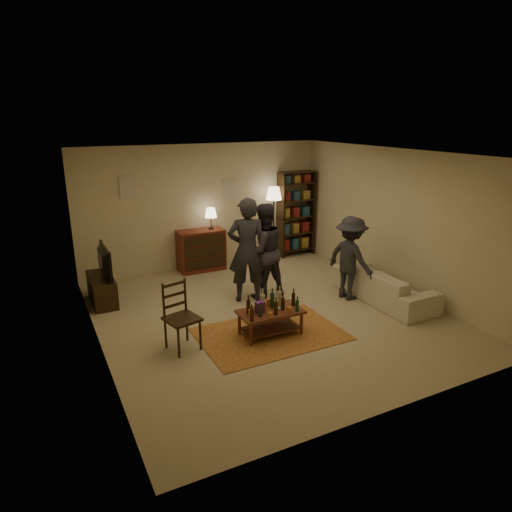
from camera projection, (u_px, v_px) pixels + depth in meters
floor at (268, 314)px, 7.85m from camera, size 6.00×6.00×0.00m
room_shell at (174, 188)px, 9.57m from camera, size 6.00×6.00×6.00m
rug at (270, 334)px, 7.12m from camera, size 2.20×1.50×0.01m
coffee_table at (270, 313)px, 7.01m from camera, size 1.00×0.56×0.74m
dining_chair at (179, 313)px, 6.57m from camera, size 0.54×0.54×1.03m
tv_stand at (102, 283)px, 8.22m from camera, size 0.40×1.00×1.06m
dresser at (202, 249)px, 9.94m from camera, size 1.00×0.50×1.36m
bookshelf at (296, 213)px, 10.88m from camera, size 0.90×0.34×2.02m
floor_lamp at (274, 199)px, 10.34m from camera, size 0.36×0.36×1.72m
sofa at (384, 284)px, 8.36m from camera, size 0.81×2.08×0.61m
person_left at (247, 250)px, 8.16m from camera, size 0.82×0.68×1.92m
person_right at (263, 251)px, 8.41m from camera, size 0.89×0.71×1.77m
person_by_sofa at (350, 258)px, 8.32m from camera, size 0.75×1.09×1.55m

